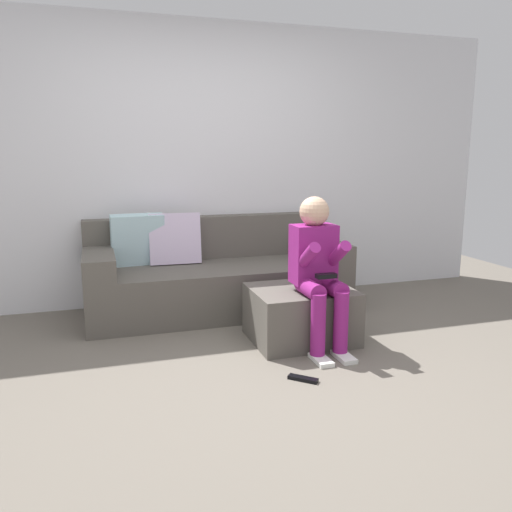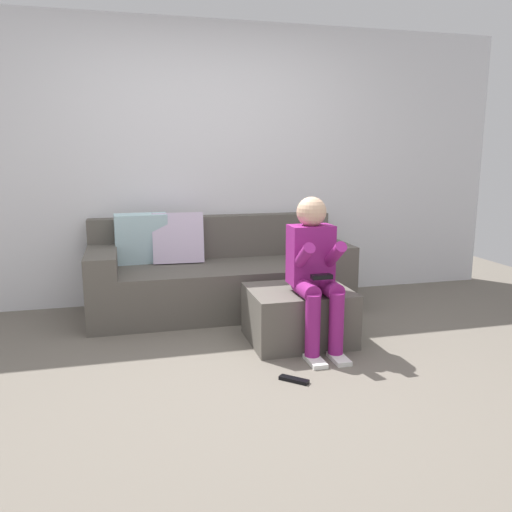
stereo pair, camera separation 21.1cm
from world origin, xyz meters
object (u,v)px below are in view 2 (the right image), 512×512
person_seated (315,265)px  couch_sectional (216,276)px  ottoman (299,315)px  remote_near_ottoman (294,380)px

person_seated → couch_sectional: bearing=114.7°
ottoman → remote_near_ottoman: ottoman is taller
couch_sectional → ottoman: couch_sectional is taller
couch_sectional → ottoman: size_ratio=3.03×
couch_sectional → person_seated: 1.24m
ottoman → person_seated: (0.06, -0.16, 0.41)m
person_seated → ottoman: bearing=109.1°
couch_sectional → remote_near_ottoman: 1.63m
person_seated → remote_near_ottoman: 0.83m
couch_sectional → ottoman: bearing=-64.4°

